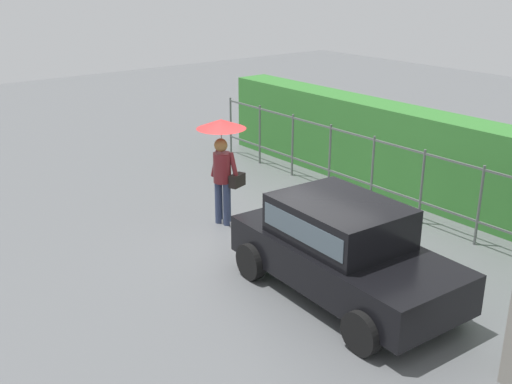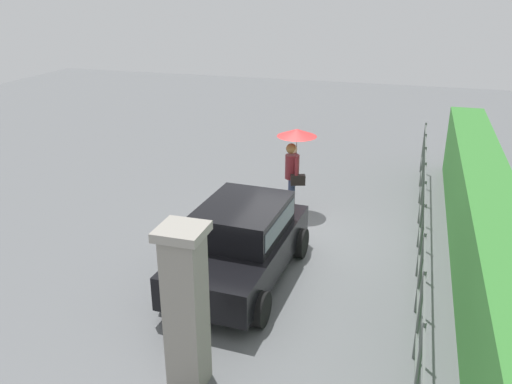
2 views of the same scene
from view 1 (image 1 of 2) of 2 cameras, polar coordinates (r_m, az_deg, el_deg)
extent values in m
plane|color=slate|center=(11.31, 3.06, -4.57)|extent=(40.00, 40.00, 0.00)
cube|color=black|center=(9.36, 8.17, -6.32)|extent=(3.78, 1.82, 0.60)
cube|color=black|center=(9.21, 7.71, -2.65)|extent=(1.97, 1.53, 0.60)
cube|color=#4C5B66|center=(9.20, 7.72, -2.53)|extent=(1.82, 1.55, 0.33)
cylinder|color=black|center=(9.33, 17.23, -9.12)|extent=(0.61, 0.21, 0.60)
cylinder|color=black|center=(8.21, 9.74, -12.74)|extent=(0.61, 0.21, 0.60)
cylinder|color=black|center=(10.82, 6.86, -4.12)|extent=(0.61, 0.21, 0.60)
cylinder|color=black|center=(9.87, -0.50, -6.45)|extent=(0.61, 0.21, 0.60)
cube|color=red|center=(10.91, 3.68, -1.37)|extent=(0.07, 0.20, 0.16)
cube|color=red|center=(10.30, -1.11, -2.66)|extent=(0.07, 0.20, 0.16)
cylinder|color=#2D3856|center=(11.97, -3.47, -0.93)|extent=(0.15, 0.15, 0.86)
cylinder|color=#2D3856|center=(11.85, -2.70, -1.12)|extent=(0.15, 0.15, 0.86)
cube|color=white|center=(12.16, -3.26, -2.56)|extent=(0.26, 0.10, 0.08)
cube|color=white|center=(12.04, -2.50, -2.77)|extent=(0.26, 0.10, 0.08)
cylinder|color=maroon|center=(11.67, -3.16, 2.27)|extent=(0.34, 0.34, 0.58)
sphere|color=#DBAD89|center=(11.55, -3.20, 4.31)|extent=(0.22, 0.22, 0.22)
sphere|color=olive|center=(11.52, -3.29, 4.37)|extent=(0.25, 0.25, 0.25)
cylinder|color=maroon|center=(11.85, -3.78, 2.69)|extent=(0.24, 0.16, 0.56)
cylinder|color=maroon|center=(11.60, -2.05, 2.33)|extent=(0.24, 0.16, 0.56)
cylinder|color=#B2B2B7|center=(11.69, -3.21, 4.08)|extent=(0.02, 0.02, 0.77)
cone|color=red|center=(11.57, -3.25, 6.33)|extent=(0.95, 0.95, 0.18)
cube|color=black|center=(11.69, -1.76, 1.09)|extent=(0.26, 0.37, 0.24)
cylinder|color=#59605B|center=(16.55, -2.36, 6.19)|extent=(0.05, 0.05, 1.50)
cylinder|color=#59605B|center=(15.58, 0.35, 5.33)|extent=(0.05, 0.05, 1.50)
cylinder|color=#59605B|center=(14.65, 3.40, 4.34)|extent=(0.05, 0.05, 1.50)
cylinder|color=#59605B|center=(13.77, 6.85, 3.20)|extent=(0.05, 0.05, 1.50)
cylinder|color=#59605B|center=(12.96, 10.73, 1.91)|extent=(0.05, 0.05, 1.50)
cylinder|color=#59605B|center=(12.22, 15.10, 0.44)|extent=(0.05, 0.05, 1.50)
cylinder|color=#59605B|center=(11.57, 20.00, -1.21)|extent=(0.05, 0.05, 1.50)
cube|color=#59605B|center=(12.38, 13.09, 4.13)|extent=(11.29, 0.03, 0.04)
cube|color=#59605B|center=(12.68, 12.75, -0.09)|extent=(11.29, 0.03, 0.04)
cube|color=#387F33|center=(13.35, 15.91, 2.92)|extent=(12.29, 0.90, 1.90)
cylinder|color=#4C545B|center=(10.58, 0.83, -6.35)|extent=(0.79, 0.79, 0.00)
camera|label=2|loc=(9.33, 70.36, 10.49)|focal=37.18mm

